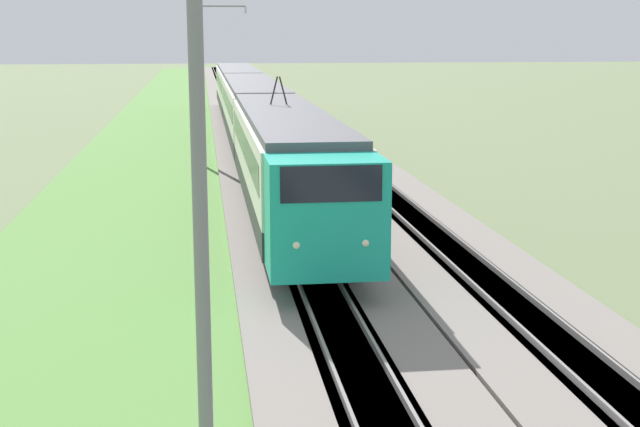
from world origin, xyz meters
The scene contains 8 objects.
ballast_main centered at (50.00, 0.00, 0.15)m, with size 240.00×4.40×0.30m.
ballast_adjacent centered at (50.00, -4.50, 0.15)m, with size 240.00×4.40×0.30m.
track_main centered at (50.00, 0.00, 0.16)m, with size 240.00×1.57×0.45m.
track_adjacent centered at (50.00, -4.50, 0.16)m, with size 240.00×1.57×0.45m.
grass_verge centered at (50.00, 5.83, 0.06)m, with size 240.00×8.08×0.12m.
passenger_train centered at (47.12, 0.00, 2.45)m, with size 62.42×3.01×5.20m.
catenary_mast_near centered at (8.09, 2.94, 4.55)m, with size 0.22×2.56×8.81m.
catenary_mast_mid centered at (41.53, 2.94, 4.66)m, with size 0.22×2.56×9.03m.
Camera 1 is at (-4.45, 2.95, 6.83)m, focal length 50.00 mm.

